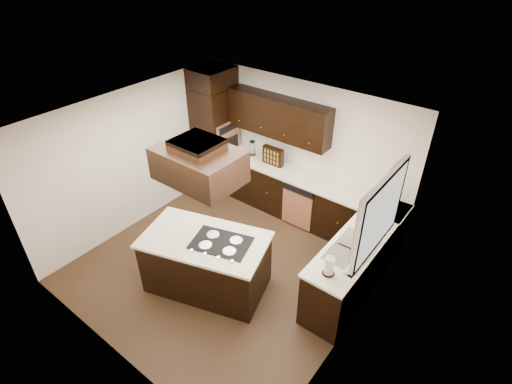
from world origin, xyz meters
TOP-DOWN VIEW (x-y plane):
  - floor at (0.00, 0.00)m, footprint 4.20×4.20m
  - ceiling at (0.00, 0.00)m, footprint 4.20×4.20m
  - wall_back at (0.00, 2.11)m, footprint 4.20×0.02m
  - wall_front at (0.00, -2.11)m, footprint 4.20×0.02m
  - wall_left at (-2.11, 0.00)m, footprint 0.02×4.20m
  - wall_right at (2.11, 0.00)m, footprint 0.02×4.20m
  - oven_column at (-1.78, 1.71)m, footprint 0.65×0.75m
  - wall_oven_face at (-1.43, 1.71)m, footprint 0.05×0.62m
  - base_cabinets_back at (0.03, 1.80)m, footprint 2.93×0.60m
  - base_cabinets_right at (1.80, 0.90)m, footprint 0.60×2.40m
  - countertop_back at (0.03, 1.79)m, footprint 2.93×0.63m
  - countertop_right at (1.79, 0.90)m, footprint 0.63×2.40m
  - upper_cabinets at (-0.43, 1.93)m, footprint 2.00×0.34m
  - dishwasher_front at (0.33, 1.50)m, footprint 0.60×0.05m
  - window_frame at (2.07, 0.55)m, footprint 0.06×1.32m
  - window_pane at (2.10, 0.55)m, footprint 0.00×1.20m
  - curtain_left at (2.01, 0.13)m, footprint 0.02×0.34m
  - curtain_right at (2.01, 0.97)m, footprint 0.02×0.34m
  - sink_rim at (1.80, 0.55)m, footprint 0.52×0.84m
  - island at (0.04, -0.52)m, footprint 1.92×1.41m
  - island_top at (0.04, -0.52)m, footprint 2.00×1.48m
  - cooktop at (0.29, -0.44)m, footprint 0.94×0.76m
  - range_hood at (0.10, -0.55)m, footprint 1.05×0.72m
  - hood_duct at (0.10, -0.55)m, footprint 0.55×0.50m
  - blender_base at (-0.85, 1.72)m, footprint 0.15×0.15m
  - blender_pitcher at (-0.85, 1.72)m, footprint 0.13×0.13m
  - spice_rack at (-0.43, 1.80)m, footprint 0.41×0.10m
  - mixing_bowl at (-1.20, 1.80)m, footprint 0.34×0.34m
  - soap_bottle at (1.73, 0.96)m, footprint 0.10×0.10m
  - paper_towel at (1.77, -0.05)m, footprint 0.13×0.13m

SIDE VIEW (x-z plane):
  - floor at x=0.00m, z-range -0.02..0.00m
  - dishwasher_front at x=0.33m, z-range 0.04..0.76m
  - base_cabinets_back at x=0.03m, z-range 0.00..0.88m
  - base_cabinets_right at x=1.80m, z-range 0.00..0.88m
  - island at x=0.04m, z-range 0.00..0.88m
  - countertop_back at x=0.03m, z-range 0.88..0.92m
  - countertop_right at x=1.79m, z-range 0.88..0.92m
  - island_top at x=0.04m, z-range 0.88..0.92m
  - sink_rim at x=1.80m, z-range 0.92..0.93m
  - cooktop at x=0.29m, z-range 0.92..0.93m
  - mixing_bowl at x=-1.20m, z-range 0.92..0.98m
  - blender_base at x=-0.85m, z-range 0.92..1.02m
  - soap_bottle at x=1.73m, z-range 0.92..1.10m
  - paper_towel at x=1.77m, z-range 0.92..1.19m
  - oven_column at x=-1.78m, z-range 0.00..2.12m
  - spice_rack at x=-0.43m, z-range 0.92..1.26m
  - wall_oven_face at x=-1.43m, z-range 0.73..1.51m
  - blender_pitcher at x=-0.85m, z-range 1.02..1.28m
  - wall_back at x=0.00m, z-range 0.00..2.50m
  - wall_front at x=0.00m, z-range 0.00..2.50m
  - wall_left at x=-2.11m, z-range 0.00..2.50m
  - wall_right at x=2.11m, z-range 0.00..2.50m
  - window_frame at x=2.07m, z-range 1.09..2.21m
  - window_pane at x=2.10m, z-range 1.15..2.15m
  - curtain_left at x=2.01m, z-range 1.25..2.15m
  - curtain_right at x=2.01m, z-range 1.25..2.15m
  - upper_cabinets at x=-0.43m, z-range 1.45..2.17m
  - range_hood at x=0.10m, z-range 1.95..2.37m
  - hood_duct at x=0.10m, z-range 2.37..2.50m
  - ceiling at x=0.00m, z-range 2.50..2.52m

